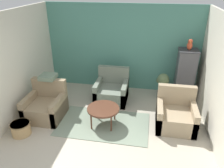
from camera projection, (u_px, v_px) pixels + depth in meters
The scene contains 14 objects.
ground_plane at pixel (96, 164), 4.01m from camera, with size 20.00×20.00×0.00m, color #B2A893.
wall_back_accent at pixel (122, 48), 6.32m from camera, with size 4.49×0.06×2.48m.
wall_left at pixel (21, 63), 5.24m from camera, with size 0.06×3.19×2.48m.
wall_right at pixel (217, 76), 4.52m from camera, with size 0.06×3.19×2.48m.
area_rug at pixel (104, 124), 5.09m from camera, with size 2.09×1.23×0.01m.
coffee_table at pixel (103, 110), 4.92m from camera, with size 0.73×0.73×0.44m.
armchair_left at pixel (46, 106), 5.28m from camera, with size 0.86×0.85×0.87m.
armchair_right at pixel (176, 115), 4.94m from camera, with size 0.86×0.85×0.87m.
armchair_middle at pixel (112, 91), 6.01m from camera, with size 0.86×0.85×0.87m.
birdcage at pixel (185, 75), 5.91m from camera, with size 0.50×0.50×1.41m.
parrot at pixel (190, 45), 5.55m from camera, with size 0.14×0.24×0.29m.
potted_plant at pixel (163, 83), 6.00m from camera, with size 0.34×0.31×0.75m.
wicker_basket at pixel (21, 128), 4.71m from camera, with size 0.42×0.42×0.28m.
throw_pillow at pixel (48, 77), 5.27m from camera, with size 0.36×0.36×0.10m.
Camera 1 is at (0.81, -2.86, 3.08)m, focal length 35.00 mm.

